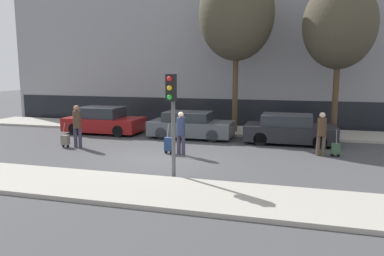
{
  "coord_description": "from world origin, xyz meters",
  "views": [
    {
      "loc": [
        4.9,
        -12.91,
        3.33
      ],
      "look_at": [
        0.71,
        1.8,
        0.95
      ],
      "focal_mm": 35.0,
      "sensor_mm": 36.0,
      "label": 1
    }
  ],
  "objects_px": {
    "parked_car_2": "(289,130)",
    "traffic_light": "(172,105)",
    "parked_car_0": "(103,121)",
    "trolley_right": "(336,149)",
    "trolley_center": "(169,144)",
    "parked_car_1": "(190,126)",
    "pedestrian_left": "(77,123)",
    "bare_tree_near_crossing": "(340,25)",
    "trolley_left": "(65,140)",
    "parked_bicycle": "(199,122)",
    "bare_tree_down_street": "(236,14)",
    "pedestrian_right": "(322,131)",
    "pedestrian_center": "(181,131)"
  },
  "relations": [
    {
      "from": "parked_car_2",
      "to": "pedestrian_left",
      "type": "height_order",
      "value": "pedestrian_left"
    },
    {
      "from": "pedestrian_left",
      "to": "trolley_left",
      "type": "relative_size",
      "value": 1.7
    },
    {
      "from": "trolley_center",
      "to": "bare_tree_down_street",
      "type": "relative_size",
      "value": 0.14
    },
    {
      "from": "trolley_center",
      "to": "parked_car_2",
      "type": "bearing_deg",
      "value": 37.52
    },
    {
      "from": "pedestrian_left",
      "to": "bare_tree_down_street",
      "type": "xyz_separation_m",
      "value": [
        5.91,
        5.52,
        5.06
      ]
    },
    {
      "from": "pedestrian_center",
      "to": "bare_tree_near_crossing",
      "type": "bearing_deg",
      "value": 49.51
    },
    {
      "from": "trolley_left",
      "to": "trolley_right",
      "type": "distance_m",
      "value": 11.2
    },
    {
      "from": "trolley_center",
      "to": "parked_car_1",
      "type": "bearing_deg",
      "value": 92.19
    },
    {
      "from": "trolley_left",
      "to": "pedestrian_center",
      "type": "height_order",
      "value": "pedestrian_center"
    },
    {
      "from": "pedestrian_left",
      "to": "traffic_light",
      "type": "bearing_deg",
      "value": -46.38
    },
    {
      "from": "parked_car_0",
      "to": "pedestrian_center",
      "type": "xyz_separation_m",
      "value": [
        5.52,
        -3.78,
        0.33
      ]
    },
    {
      "from": "parked_car_0",
      "to": "parked_car_1",
      "type": "bearing_deg",
      "value": -1.08
    },
    {
      "from": "pedestrian_right",
      "to": "bare_tree_down_street",
      "type": "height_order",
      "value": "bare_tree_down_street"
    },
    {
      "from": "parked_car_2",
      "to": "pedestrian_center",
      "type": "relative_size",
      "value": 2.36
    },
    {
      "from": "trolley_center",
      "to": "bare_tree_down_street",
      "type": "bearing_deg",
      "value": 72.81
    },
    {
      "from": "pedestrian_center",
      "to": "pedestrian_right",
      "type": "height_order",
      "value": "pedestrian_center"
    },
    {
      "from": "pedestrian_center",
      "to": "trolley_center",
      "type": "relative_size",
      "value": 1.43
    },
    {
      "from": "pedestrian_left",
      "to": "traffic_light",
      "type": "relative_size",
      "value": 0.57
    },
    {
      "from": "pedestrian_left",
      "to": "pedestrian_right",
      "type": "xyz_separation_m",
      "value": [
        10.03,
        1.22,
        -0.08
      ]
    },
    {
      "from": "parked_car_1",
      "to": "trolley_right",
      "type": "xyz_separation_m",
      "value": [
        6.53,
        -2.32,
        -0.3
      ]
    },
    {
      "from": "parked_car_2",
      "to": "parked_bicycle",
      "type": "height_order",
      "value": "parked_car_2"
    },
    {
      "from": "trolley_left",
      "to": "bare_tree_near_crossing",
      "type": "height_order",
      "value": "bare_tree_near_crossing"
    },
    {
      "from": "trolley_right",
      "to": "trolley_left",
      "type": "bearing_deg",
      "value": -173.02
    },
    {
      "from": "trolley_center",
      "to": "bare_tree_near_crossing",
      "type": "relative_size",
      "value": 0.16
    },
    {
      "from": "trolley_left",
      "to": "traffic_light",
      "type": "distance_m",
      "value": 7.12
    },
    {
      "from": "trolley_left",
      "to": "trolley_right",
      "type": "bearing_deg",
      "value": 6.98
    },
    {
      "from": "pedestrian_center",
      "to": "bare_tree_down_street",
      "type": "distance_m",
      "value": 7.73
    },
    {
      "from": "trolley_left",
      "to": "bare_tree_down_street",
      "type": "xyz_separation_m",
      "value": [
        6.44,
        5.66,
        5.78
      ]
    },
    {
      "from": "parked_car_1",
      "to": "bare_tree_near_crossing",
      "type": "height_order",
      "value": "bare_tree_near_crossing"
    },
    {
      "from": "parked_car_0",
      "to": "bare_tree_down_street",
      "type": "relative_size",
      "value": 0.49
    },
    {
      "from": "parked_car_1",
      "to": "pedestrian_right",
      "type": "bearing_deg",
      "value": -21.26
    },
    {
      "from": "pedestrian_center",
      "to": "bare_tree_down_street",
      "type": "height_order",
      "value": "bare_tree_down_street"
    },
    {
      "from": "pedestrian_left",
      "to": "trolley_center",
      "type": "height_order",
      "value": "pedestrian_left"
    },
    {
      "from": "traffic_light",
      "to": "parked_car_2",
      "type": "bearing_deg",
      "value": 64.39
    },
    {
      "from": "traffic_light",
      "to": "parked_car_1",
      "type": "bearing_deg",
      "value": 101.71
    },
    {
      "from": "parked_car_0",
      "to": "trolley_left",
      "type": "bearing_deg",
      "value": -86.14
    },
    {
      "from": "parked_car_2",
      "to": "bare_tree_near_crossing",
      "type": "bearing_deg",
      "value": 41.15
    },
    {
      "from": "parked_car_2",
      "to": "traffic_light",
      "type": "relative_size",
      "value": 1.26
    },
    {
      "from": "parked_car_2",
      "to": "parked_bicycle",
      "type": "bearing_deg",
      "value": 155.99
    },
    {
      "from": "traffic_light",
      "to": "parked_car_0",
      "type": "bearing_deg",
      "value": 131.73
    },
    {
      "from": "trolley_right",
      "to": "bare_tree_near_crossing",
      "type": "relative_size",
      "value": 0.14
    },
    {
      "from": "parked_bicycle",
      "to": "pedestrian_center",
      "type": "bearing_deg",
      "value": -82.4
    },
    {
      "from": "pedestrian_right",
      "to": "bare_tree_down_street",
      "type": "bearing_deg",
      "value": -46.84
    },
    {
      "from": "parked_bicycle",
      "to": "bare_tree_near_crossing",
      "type": "relative_size",
      "value": 0.24
    },
    {
      "from": "parked_bicycle",
      "to": "parked_car_0",
      "type": "bearing_deg",
      "value": -157.56
    },
    {
      "from": "trolley_center",
      "to": "trolley_right",
      "type": "xyz_separation_m",
      "value": [
        6.4,
        1.29,
        -0.07
      ]
    },
    {
      "from": "trolley_center",
      "to": "parked_bicycle",
      "type": "bearing_deg",
      "value": 92.24
    },
    {
      "from": "parked_car_0",
      "to": "trolley_right",
      "type": "bearing_deg",
      "value": -11.99
    },
    {
      "from": "pedestrian_center",
      "to": "bare_tree_near_crossing",
      "type": "distance_m",
      "value": 9.25
    },
    {
      "from": "trolley_left",
      "to": "bare_tree_down_street",
      "type": "relative_size",
      "value": 0.13
    }
  ]
}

